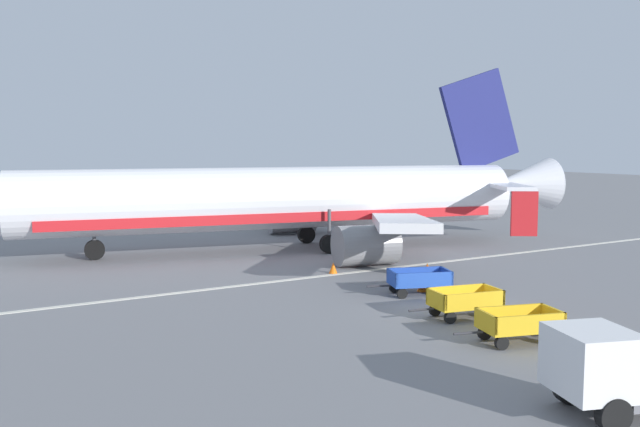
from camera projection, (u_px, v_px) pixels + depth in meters
ground_plane at (444, 309)px, 26.30m from camera, size 220.00×220.00×0.00m
apron_stripe at (334, 275)px, 33.17m from camera, size 120.00×0.36×0.01m
airplane at (294, 199)px, 40.88m from camera, size 37.42×30.26×11.34m
baggage_cart_nearest at (519, 324)px, 21.79m from camera, size 3.61×2.06×1.07m
baggage_cart_second_in_row at (465, 302)px, 24.92m from camera, size 3.63×1.88×1.07m
baggage_cart_third_in_row at (419, 281)px, 28.71m from camera, size 3.58×2.19×1.07m
service_truck_beside_carts at (611, 370)px, 15.90m from camera, size 4.75×3.21×2.10m
traffic_cone_near_plane at (427, 270)px, 32.43m from camera, size 0.54×0.54×0.71m
traffic_cone_mid_apron at (333, 268)px, 33.46m from camera, size 0.43×0.43×0.56m
traffic_cone_by_carts at (423, 284)px, 29.40m from camera, size 0.51×0.51×0.66m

